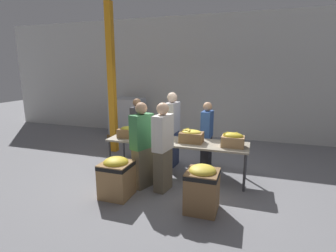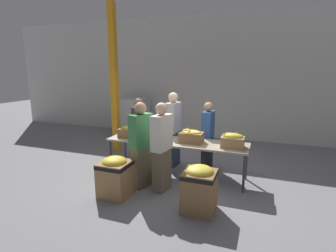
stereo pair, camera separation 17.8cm
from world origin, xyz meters
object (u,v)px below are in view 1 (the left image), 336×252
Objects in this scene: banana_box_1 at (159,132)px; volunteer_4 at (207,136)px; banana_box_2 at (191,136)px; volunteer_2 at (138,129)px; pallet_stack_0 at (128,118)px; banana_box_0 at (129,132)px; volunteer_1 at (142,146)px; volunteer_3 at (163,148)px; banana_box_3 at (233,140)px; sorting_table at (176,143)px; volunteer_0 at (172,130)px; support_pillar at (112,80)px; donation_bin_0 at (117,176)px; donation_bin_1 at (202,187)px.

volunteer_4 is at bearing 33.51° from banana_box_1.
banana_box_1 is 0.76m from banana_box_2.
volunteer_2 reaches higher than pallet_stack_0.
banana_box_0 is 0.84m from volunteer_2.
banana_box_0 is 1.80m from volunteer_4.
volunteer_1 is 0.99× the size of volunteer_3.
volunteer_1 reaches higher than banana_box_3.
volunteer_3 is at bearing -93.23° from sorting_table.
banana_box_1 is 0.29× the size of volunteer_2.
volunteer_3 is (0.24, -1.33, -0.03)m from volunteer_0.
volunteer_2 is at bearing 48.36° from volunteer_3.
support_pillar is (-3.36, 1.19, 1.07)m from banana_box_3.
support_pillar is (-2.14, 1.89, 1.15)m from volunteer_3.
banana_box_3 is 0.58× the size of donation_bin_0.
sorting_table is 0.66m from volunteer_0.
sorting_table is at bearing 58.96° from volunteer_2.
donation_bin_1 is (0.86, -0.52, -0.43)m from volunteer_3.
banana_box_2 is at bearing -5.03° from banana_box_1.
pallet_stack_0 is at bearing 128.51° from banana_box_1.
banana_box_0 is 2.32m from donation_bin_1.
banana_box_3 is at bearing -36.87° from pallet_stack_0.
banana_box_3 is at bearing -45.52° from volunteer_1.
support_pillar is (-1.75, 1.07, 1.06)m from banana_box_1.
volunteer_3 is at bearing 13.53° from volunteer_0.
volunteer_2 is at bearing -22.57° from support_pillar.
volunteer_1 is at bearing -136.47° from banana_box_2.
sorting_table is 1.11m from banana_box_0.
banana_box_0 is at bearing -177.95° from banana_box_2.
sorting_table is 1.91× the size of volunteer_2.
volunteer_3 is 1.29× the size of pallet_stack_0.
pallet_stack_0 reaches higher than banana_box_0.
volunteer_3 reaches higher than banana_box_0.
sorting_table is at bearing -27.61° from support_pillar.
volunteer_1 is 1.08× the size of volunteer_4.
sorting_table is 1.77× the size of volunteer_3.
banana_box_0 is at bearing 179.87° from banana_box_3.
donation_bin_0 is 0.95× the size of donation_bin_1.
sorting_table is at bearing 6.07° from volunteer_3.
volunteer_4 is 3.72m from pallet_stack_0.
banana_box_0 is 0.27× the size of volunteer_3.
volunteer_2 is 0.39× the size of support_pillar.
sorting_table is 1.20m from banana_box_3.
banana_box_2 is at bearing -16.83° from volunteer_3.
volunteer_1 reaches higher than pallet_stack_0.
pallet_stack_0 reaches higher than banana_box_1.
volunteer_1 reaches higher than volunteer_2.
volunteer_0 is at bearing 136.30° from banana_box_2.
pallet_stack_0 is at bearing 52.44° from volunteer_1.
volunteer_0 is 2.27m from support_pillar.
banana_box_0 is 0.12× the size of support_pillar.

